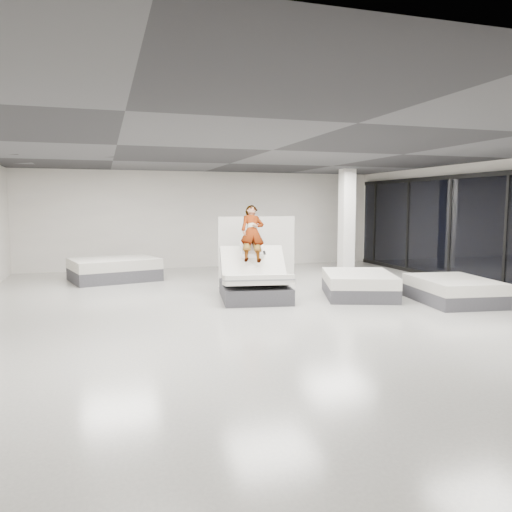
% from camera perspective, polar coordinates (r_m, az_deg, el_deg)
% --- Properties ---
extents(room, '(14.00, 14.04, 3.20)m').
position_cam_1_polar(room, '(10.14, 1.87, 2.98)').
color(room, '#B4B3AA').
rests_on(room, ground).
extents(hero_bed, '(1.74, 2.14, 1.25)m').
position_cam_1_polar(hero_bed, '(11.19, -0.17, -3.06)').
color(hero_bed, '#3D3D43').
rests_on(hero_bed, floor).
extents(person, '(0.78, 1.51, 1.21)m').
position_cam_1_polar(person, '(11.42, -0.40, 1.34)').
color(person, slate).
rests_on(person, hero_bed).
extents(remote, '(0.07, 0.15, 0.08)m').
position_cam_1_polar(remote, '(11.12, 0.96, 0.37)').
color(remote, black).
rests_on(remote, person).
extents(divider_panel, '(1.98, 0.35, 1.80)m').
position_cam_1_polar(divider_panel, '(12.94, 0.08, 0.54)').
color(divider_panel, silver).
rests_on(divider_panel, floor).
extents(flat_bed_right_far, '(2.07, 2.38, 0.55)m').
position_cam_1_polar(flat_bed_right_far, '(11.77, 11.63, -3.22)').
color(flat_bed_right_far, '#3D3D43').
rests_on(flat_bed_right_far, floor).
extents(flat_bed_right_near, '(1.69, 2.10, 0.53)m').
position_cam_1_polar(flat_bed_right_near, '(11.63, 21.59, -3.68)').
color(flat_bed_right_near, '#3D3D43').
rests_on(flat_bed_right_near, floor).
extents(flat_bed_left_far, '(2.60, 2.19, 0.62)m').
position_cam_1_polar(flat_bed_left_far, '(14.47, -15.88, -1.47)').
color(flat_bed_left_far, '#3D3D43').
rests_on(flat_bed_left_far, floor).
extents(column, '(0.40, 0.40, 3.20)m').
position_cam_1_polar(column, '(15.86, 10.31, 3.97)').
color(column, silver).
rests_on(column, floor).
extents(storefront_glazing, '(0.12, 13.40, 2.92)m').
position_cam_1_polar(storefront_glazing, '(13.29, 26.72, 2.41)').
color(storefront_glazing, black).
rests_on(storefront_glazing, floor).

